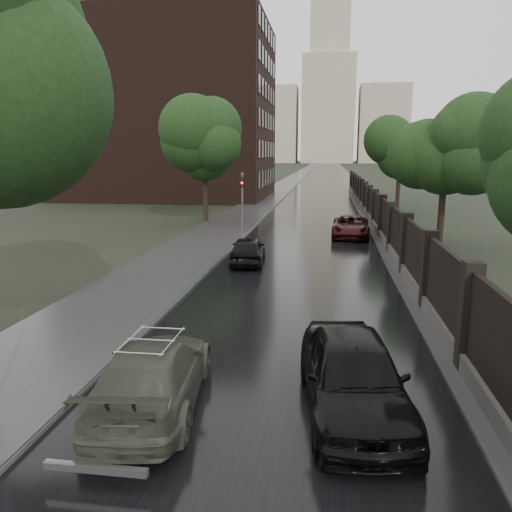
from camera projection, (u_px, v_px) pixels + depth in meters
The scene contains 15 objects.
ground at pixel (245, 484), 7.95m from camera, with size 800.00×800.00×0.00m, color black.
road at pixel (325, 168), 192.21m from camera, with size 8.00×420.00×0.02m, color black.
sidewalk_left at pixel (310, 168), 193.03m from camera, with size 4.00×420.00×0.16m, color #2D2D2D.
verge_right at pixel (340, 168), 191.44m from camera, with size 3.00×420.00×0.08m, color #2D2D2D.
fence_right at pixel (372, 209), 38.16m from camera, with size 0.45×75.72×2.70m.
tree_left_far at pixel (205, 153), 37.11m from camera, with size 4.25×4.25×7.39m.
tree_right_b at pixel (445, 158), 27.25m from camera, with size 4.08×4.08×7.01m.
tree_right_c at pixel (400, 157), 44.71m from camera, with size 4.08×4.08×7.01m.
traffic_light at pixel (242, 198), 32.31m from camera, with size 0.16×0.32×4.00m.
brick_building at pixel (166, 112), 58.88m from camera, with size 24.00×18.00×20.00m, color black.
stalinist_tower at pixel (328, 96), 291.20m from camera, with size 92.00×30.00×159.00m.
volga_sedan at pixel (153, 374), 10.27m from camera, with size 1.98×4.87×1.41m, color #414436.
hatchback_left at pixel (248, 250), 23.81m from camera, with size 1.56×3.88×1.32m, color black.
car_right_near at pixel (353, 375), 9.98m from camera, with size 1.94×4.81×1.64m, color black.
car_right_far at pixel (351, 226), 31.44m from camera, with size 2.26×4.90×1.36m, color black.
Camera 1 is at (1.17, -6.97, 5.16)m, focal length 35.00 mm.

